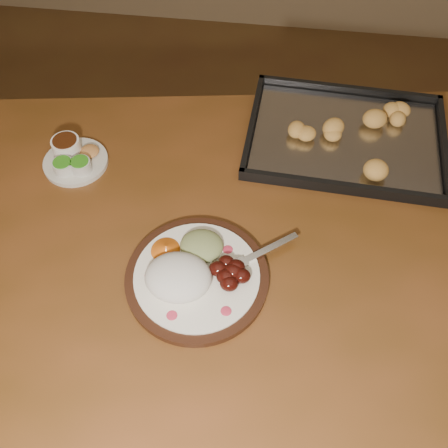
# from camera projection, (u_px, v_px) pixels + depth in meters

# --- Properties ---
(ground) EXTENTS (4.00, 4.00, 0.00)m
(ground) POSITION_uv_depth(u_px,v_px,m) (298.00, 384.00, 1.62)
(ground) COLOR brown
(ground) RESTS_ON ground
(dining_table) EXTENTS (1.62, 1.12, 0.75)m
(dining_table) POSITION_uv_depth(u_px,v_px,m) (214.00, 261.00, 1.13)
(dining_table) COLOR brown
(dining_table) RESTS_ON ground
(dinner_plate) EXTENTS (0.34, 0.28, 0.07)m
(dinner_plate) POSITION_uv_depth(u_px,v_px,m) (194.00, 274.00, 0.98)
(dinner_plate) COLOR black
(dinner_plate) RESTS_ON dining_table
(condiment_saucer) EXTENTS (0.15, 0.15, 0.05)m
(condiment_saucer) POSITION_uv_depth(u_px,v_px,m) (73.00, 158.00, 1.16)
(condiment_saucer) COLOR beige
(condiment_saucer) RESTS_ON dining_table
(baking_tray) EXTENTS (0.49, 0.37, 0.05)m
(baking_tray) POSITION_uv_depth(u_px,v_px,m) (346.00, 136.00, 1.21)
(baking_tray) COLOR black
(baking_tray) RESTS_ON dining_table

